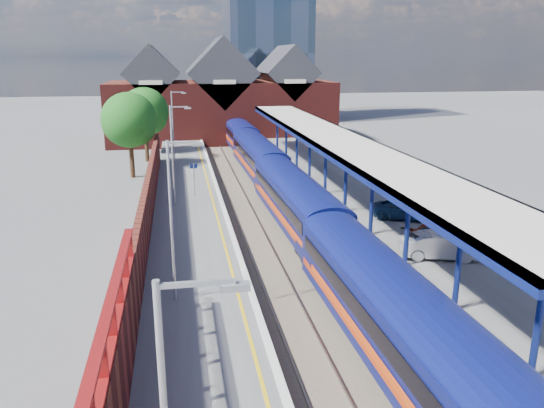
{
  "coord_description": "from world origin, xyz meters",
  "views": [
    {
      "loc": [
        -6.07,
        -15.54,
        11.24
      ],
      "look_at": [
        -0.62,
        14.98,
        2.6
      ],
      "focal_mm": 35.0,
      "sensor_mm": 36.0,
      "label": 1
    }
  ],
  "objects_px": {
    "lamp_post_c": "(174,149)",
    "platform_sign": "(194,174)",
    "parked_car_silver": "(440,246)",
    "parked_car_blue": "(406,210)",
    "parked_car_red": "(445,233)",
    "lamp_post_b": "(174,212)",
    "train": "(274,173)",
    "lamp_post_d": "(174,122)",
    "parked_car_dark": "(445,239)"
  },
  "relations": [
    {
      "from": "lamp_post_c",
      "to": "platform_sign",
      "type": "relative_size",
      "value": 2.8
    },
    {
      "from": "parked_car_silver",
      "to": "parked_car_blue",
      "type": "xyz_separation_m",
      "value": [
        1.19,
        6.98,
        -0.08
      ]
    },
    {
      "from": "parked_car_red",
      "to": "lamp_post_b",
      "type": "bearing_deg",
      "value": 101.92
    },
    {
      "from": "parked_car_red",
      "to": "parked_car_silver",
      "type": "relative_size",
      "value": 1.0
    },
    {
      "from": "lamp_post_b",
      "to": "parked_car_silver",
      "type": "height_order",
      "value": "lamp_post_b"
    },
    {
      "from": "lamp_post_b",
      "to": "platform_sign",
      "type": "height_order",
      "value": "lamp_post_b"
    },
    {
      "from": "train",
      "to": "lamp_post_b",
      "type": "height_order",
      "value": "lamp_post_b"
    },
    {
      "from": "lamp_post_d",
      "to": "parked_car_blue",
      "type": "distance_m",
      "value": 27.04
    },
    {
      "from": "lamp_post_b",
      "to": "lamp_post_d",
      "type": "relative_size",
      "value": 1.0
    },
    {
      "from": "lamp_post_d",
      "to": "lamp_post_c",
      "type": "bearing_deg",
      "value": -90.0
    },
    {
      "from": "parked_car_silver",
      "to": "lamp_post_c",
      "type": "bearing_deg",
      "value": 60.82
    },
    {
      "from": "parked_car_silver",
      "to": "platform_sign",
      "type": "bearing_deg",
      "value": 53.85
    },
    {
      "from": "lamp_post_d",
      "to": "parked_car_dark",
      "type": "bearing_deg",
      "value": -63.17
    },
    {
      "from": "lamp_post_d",
      "to": "parked_car_blue",
      "type": "relative_size",
      "value": 1.63
    },
    {
      "from": "platform_sign",
      "to": "parked_car_blue",
      "type": "height_order",
      "value": "platform_sign"
    },
    {
      "from": "lamp_post_b",
      "to": "lamp_post_c",
      "type": "bearing_deg",
      "value": 90.0
    },
    {
      "from": "lamp_post_d",
      "to": "platform_sign",
      "type": "bearing_deg",
      "value": -84.44
    },
    {
      "from": "lamp_post_d",
      "to": "parked_car_silver",
      "type": "bearing_deg",
      "value": -65.19
    },
    {
      "from": "parked_car_silver",
      "to": "lamp_post_d",
      "type": "bearing_deg",
      "value": 40.19
    },
    {
      "from": "lamp_post_d",
      "to": "parked_car_blue",
      "type": "height_order",
      "value": "lamp_post_d"
    },
    {
      "from": "parked_car_silver",
      "to": "parked_car_dark",
      "type": "xyz_separation_m",
      "value": [
        0.77,
        1.0,
        -0.01
      ]
    },
    {
      "from": "lamp_post_b",
      "to": "parked_car_silver",
      "type": "relative_size",
      "value": 1.7
    },
    {
      "from": "parked_car_blue",
      "to": "parked_car_red",
      "type": "bearing_deg",
      "value": -156.26
    },
    {
      "from": "lamp_post_d",
      "to": "parked_car_dark",
      "type": "height_order",
      "value": "lamp_post_d"
    },
    {
      "from": "lamp_post_c",
      "to": "lamp_post_d",
      "type": "distance_m",
      "value": 16.0
    },
    {
      "from": "lamp_post_b",
      "to": "parked_car_dark",
      "type": "bearing_deg",
      "value": 14.19
    },
    {
      "from": "platform_sign",
      "to": "parked_car_red",
      "type": "bearing_deg",
      "value": -44.9
    },
    {
      "from": "train",
      "to": "parked_car_silver",
      "type": "distance_m",
      "value": 18.37
    },
    {
      "from": "platform_sign",
      "to": "parked_car_blue",
      "type": "bearing_deg",
      "value": -32.04
    },
    {
      "from": "lamp_post_b",
      "to": "lamp_post_c",
      "type": "xyz_separation_m",
      "value": [
        0.0,
        16.0,
        0.0
      ]
    },
    {
      "from": "parked_car_dark",
      "to": "lamp_post_c",
      "type": "bearing_deg",
      "value": 45.26
    },
    {
      "from": "platform_sign",
      "to": "lamp_post_c",
      "type": "bearing_deg",
      "value": -124.26
    },
    {
      "from": "parked_car_red",
      "to": "parked_car_blue",
      "type": "height_order",
      "value": "parked_car_red"
    },
    {
      "from": "parked_car_red",
      "to": "parked_car_dark",
      "type": "distance_m",
      "value": 1.05
    },
    {
      "from": "lamp_post_c",
      "to": "parked_car_red",
      "type": "distance_m",
      "value": 19.05
    },
    {
      "from": "train",
      "to": "platform_sign",
      "type": "xyz_separation_m",
      "value": [
        -6.49,
        -2.07,
        0.57
      ]
    },
    {
      "from": "train",
      "to": "lamp_post_b",
      "type": "xyz_separation_m",
      "value": [
        -7.86,
        -20.07,
        2.87
      ]
    },
    {
      "from": "train",
      "to": "lamp_post_d",
      "type": "xyz_separation_m",
      "value": [
        -7.86,
        11.93,
        2.87
      ]
    },
    {
      "from": "lamp_post_b",
      "to": "parked_car_silver",
      "type": "bearing_deg",
      "value": 10.95
    },
    {
      "from": "train",
      "to": "parked_car_red",
      "type": "relative_size",
      "value": 16.01
    },
    {
      "from": "lamp_post_b",
      "to": "parked_car_blue",
      "type": "bearing_deg",
      "value": 33.04
    },
    {
      "from": "lamp_post_c",
      "to": "parked_car_dark",
      "type": "xyz_separation_m",
      "value": [
        14.35,
        -12.37,
        -3.32
      ]
    },
    {
      "from": "parked_car_red",
      "to": "parked_car_blue",
      "type": "relative_size",
      "value": 0.96
    },
    {
      "from": "lamp_post_b",
      "to": "parked_car_red",
      "type": "height_order",
      "value": "lamp_post_b"
    },
    {
      "from": "train",
      "to": "parked_car_silver",
      "type": "relative_size",
      "value": 15.99
    },
    {
      "from": "parked_car_dark",
      "to": "lamp_post_d",
      "type": "bearing_deg",
      "value": 22.86
    },
    {
      "from": "parked_car_red",
      "to": "parked_car_silver",
      "type": "height_order",
      "value": "parked_car_red"
    },
    {
      "from": "platform_sign",
      "to": "parked_car_dark",
      "type": "distance_m",
      "value": 19.4
    },
    {
      "from": "lamp_post_d",
      "to": "platform_sign",
      "type": "relative_size",
      "value": 2.8
    },
    {
      "from": "platform_sign",
      "to": "parked_car_silver",
      "type": "height_order",
      "value": "platform_sign"
    }
  ]
}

